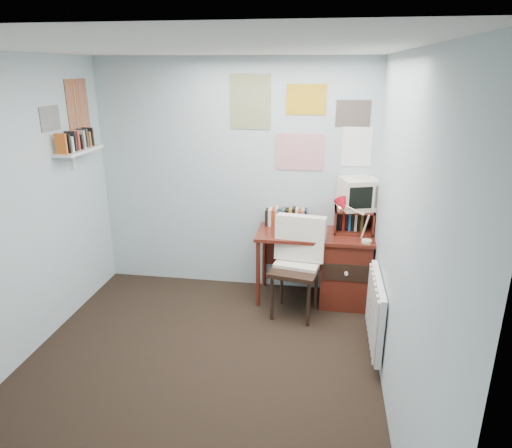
{
  "coord_description": "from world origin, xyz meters",
  "views": [
    {
      "loc": [
        0.97,
        -2.99,
        2.38
      ],
      "look_at": [
        0.35,
        1.01,
        0.99
      ],
      "focal_mm": 32.0,
      "sensor_mm": 36.0,
      "label": 1
    }
  ],
  "objects": [
    {
      "name": "ceiling",
      "position": [
        0.0,
        0.0,
        2.5
      ],
      "size": [
        3.0,
        3.5,
        0.02
      ],
      "primitive_type": "cube",
      "color": "white",
      "rests_on": "back_wall"
    },
    {
      "name": "ground",
      "position": [
        0.0,
        0.0,
        0.0
      ],
      "size": [
        3.5,
        3.5,
        0.0
      ],
      "primitive_type": "plane",
      "color": "black",
      "rests_on": "ground"
    },
    {
      "name": "right_wall",
      "position": [
        1.5,
        0.0,
        1.25
      ],
      "size": [
        0.02,
        3.5,
        2.5
      ],
      "primitive_type": "cube",
      "color": "#ADBFC6",
      "rests_on": "ground"
    },
    {
      "name": "book_row",
      "position": [
        0.66,
        1.66,
        0.87
      ],
      "size": [
        0.6,
        0.14,
        0.22
      ],
      "primitive_type": "cube",
      "color": "#602015",
      "rests_on": "desk"
    },
    {
      "name": "posters_left",
      "position": [
        -1.49,
        1.1,
        2.0
      ],
      "size": [
        0.01,
        0.7,
        0.6
      ],
      "primitive_type": "cube",
      "color": "white",
      "rests_on": "left_wall"
    },
    {
      "name": "wall_shelf",
      "position": [
        -1.4,
        1.1,
        1.62
      ],
      "size": [
        0.2,
        0.62,
        0.24
      ],
      "primitive_type": "cube",
      "color": "white",
      "rests_on": "left_wall"
    },
    {
      "name": "desk_chair",
      "position": [
        0.73,
        1.12,
        0.49
      ],
      "size": [
        0.58,
        0.56,
        0.97
      ],
      "primitive_type": "cube",
      "rotation": [
        0.0,
        0.0,
        -0.18
      ],
      "color": "black",
      "rests_on": "ground"
    },
    {
      "name": "posters_back",
      "position": [
        0.7,
        1.74,
        1.85
      ],
      "size": [
        1.2,
        0.01,
        0.9
      ],
      "primitive_type": "cube",
      "color": "white",
      "rests_on": "back_wall"
    },
    {
      "name": "desk_lamp",
      "position": [
        1.41,
        1.28,
        0.94
      ],
      "size": [
        0.27,
        0.24,
        0.37
      ],
      "primitive_type": "cube",
      "rotation": [
        0.0,
        0.0,
        -0.08
      ],
      "color": "red",
      "rests_on": "desk"
    },
    {
      "name": "back_wall",
      "position": [
        0.0,
        1.75,
        1.25
      ],
      "size": [
        3.0,
        0.02,
        2.5
      ],
      "primitive_type": "cube",
      "color": "#ADBFC6",
      "rests_on": "ground"
    },
    {
      "name": "tv_riser",
      "position": [
        1.29,
        1.59,
        0.89
      ],
      "size": [
        0.4,
        0.3,
        0.25
      ],
      "primitive_type": "cube",
      "color": "#602015",
      "rests_on": "desk"
    },
    {
      "name": "desk",
      "position": [
        1.17,
        1.48,
        0.41
      ],
      "size": [
        1.2,
        0.55,
        0.76
      ],
      "color": "#602015",
      "rests_on": "ground"
    },
    {
      "name": "radiator",
      "position": [
        1.46,
        0.55,
        0.42
      ],
      "size": [
        0.09,
        0.8,
        0.6
      ],
      "primitive_type": "cube",
      "color": "white",
      "rests_on": "right_wall"
    },
    {
      "name": "crt_tv",
      "position": [
        1.32,
        1.61,
        1.18
      ],
      "size": [
        0.45,
        0.43,
        0.34
      ],
      "primitive_type": "cube",
      "rotation": [
        0.0,
        0.0,
        0.31
      ],
      "color": "beige",
      "rests_on": "tv_riser"
    }
  ]
}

